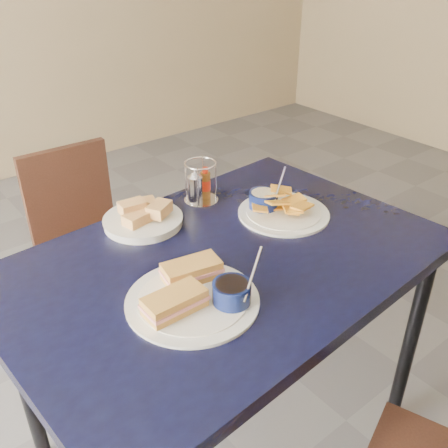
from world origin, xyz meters
TOP-DOWN VIEW (x-y plane):
  - ground at (0.00, 0.00)m, footprint 6.00×6.00m
  - dining_table at (-0.01, -0.10)m, footprint 1.22×0.86m
  - chair_far at (-0.05, 0.80)m, footprint 0.37×0.35m
  - sandwich_plate at (-0.17, -0.20)m, footprint 0.32×0.31m
  - plantain_plate at (0.27, -0.01)m, footprint 0.28×0.28m
  - bread_basket at (-0.09, 0.18)m, footprint 0.23×0.23m
  - condiment_caddy at (0.13, 0.20)m, footprint 0.11×0.11m

SIDE VIEW (x-z plane):
  - ground at x=0.00m, z-range 0.00..0.00m
  - chair_far at x=-0.05m, z-range 0.06..0.82m
  - dining_table at x=-0.01m, z-range 0.31..1.06m
  - plantain_plate at x=0.27m, z-range 0.71..0.83m
  - bread_basket at x=-0.09m, z-range 0.74..0.81m
  - sandwich_plate at x=-0.17m, z-range 0.71..0.83m
  - condiment_caddy at x=0.13m, z-range 0.74..0.87m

